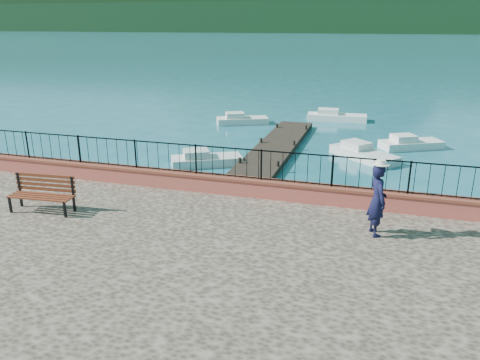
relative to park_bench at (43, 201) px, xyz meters
The scene contains 13 objects.
ground 6.37m from the park_bench, ahead, with size 2000.00×2000.00×0.00m, color #19596B.
parapet 6.85m from the park_bench, 26.14° to the left, with size 28.00×0.46×0.58m, color #AF523F.
railing 6.89m from the park_bench, 26.14° to the left, with size 27.00×0.05×0.95m, color black.
dock 12.13m from the park_bench, 69.86° to the left, with size 2.00×16.00×0.30m, color #2D231C.
far_forest 299.48m from the park_bench, 88.82° to the left, with size 900.00×60.00×18.00m, color black.
park_bench is the anchor object (origin of this frame).
person 9.50m from the park_bench, ahead, with size 0.70×0.46×1.92m, color black.
hat 9.62m from the park_bench, ahead, with size 0.44×0.44×0.12m, color white.
boat_0 9.67m from the park_bench, 80.69° to the left, with size 3.30×1.30×0.80m, color silver.
boat_1 15.47m from the park_bench, 55.65° to the left, with size 3.69×1.30×0.80m, color silver.
boat_2 19.13m from the park_bench, 54.59° to the left, with size 3.27×1.30×0.80m, color silver.
boat_3 19.15m from the park_bench, 88.49° to the left, with size 3.37×1.30×0.80m, color silver.
boat_4 23.07m from the park_bench, 73.73° to the left, with size 4.02×1.30×0.80m, color white.
Camera 1 is at (3.09, -9.92, 6.53)m, focal length 35.00 mm.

